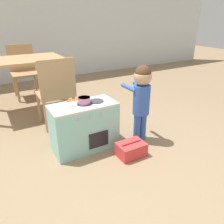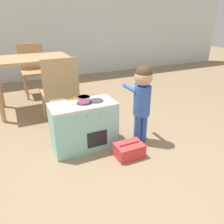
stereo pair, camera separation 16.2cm
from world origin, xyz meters
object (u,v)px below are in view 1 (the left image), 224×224
object	(u,v)px
toy_pot	(84,100)
dining_table	(24,67)
play_kitchen	(84,126)
toy_basket	(131,149)
dining_chair_far	(24,70)
child_figure	(142,93)
dining_chair_near	(56,91)

from	to	relation	value
toy_pot	dining_table	world-z (taller)	dining_table
play_kitchen	toy_basket	size ratio (longest dim) A/B	2.41
toy_basket	dining_chair_far	size ratio (longest dim) A/B	0.32
child_figure	toy_basket	distance (m)	0.57
play_kitchen	dining_chair_far	world-z (taller)	dining_chair_far
toy_basket	dining_chair_near	size ratio (longest dim) A/B	0.32
toy_pot	toy_basket	xyz separation A→B (m)	(0.32, -0.36, -0.46)
play_kitchen	dining_table	xyz separation A→B (m)	(-0.31, 1.29, 0.39)
child_figure	dining_chair_far	distance (m)	2.29
play_kitchen	toy_pot	distance (m)	0.29
toy_pot	child_figure	size ratio (longest dim) A/B	0.28
dining_chair_near	dining_chair_far	xyz separation A→B (m)	(-0.13, 1.36, 0.00)
dining_table	dining_chair_far	bearing A→B (deg)	82.33
child_figure	dining_table	world-z (taller)	child_figure
toy_basket	toy_pot	bearing A→B (deg)	131.52
dining_table	dining_chair_far	distance (m)	0.73
dining_chair_near	toy_basket	bearing A→B (deg)	-67.12
dining_table	dining_chair_near	size ratio (longest dim) A/B	1.21
dining_chair_far	toy_pot	bearing A→B (deg)	96.41
child_figure	dining_chair_near	xyz separation A→B (m)	(-0.66, 0.78, -0.09)
play_kitchen	dining_table	distance (m)	1.38
dining_chair_near	dining_chair_far	size ratio (longest dim) A/B	1.00
dining_chair_near	dining_chair_far	bearing A→B (deg)	95.41
dining_table	dining_chair_near	bearing A→B (deg)	-71.53
toy_basket	dining_table	distance (m)	1.86
toy_basket	dining_chair_far	bearing A→B (deg)	103.05
toy_pot	dining_chair_near	size ratio (longest dim) A/B	0.27
play_kitchen	child_figure	distance (m)	0.67
dining_chair_far	dining_chair_near	bearing A→B (deg)	95.41
child_figure	toy_basket	size ratio (longest dim) A/B	3.12
play_kitchen	dining_chair_near	world-z (taller)	dining_chair_near
toy_pot	dining_table	xyz separation A→B (m)	(-0.32, 1.29, 0.11)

